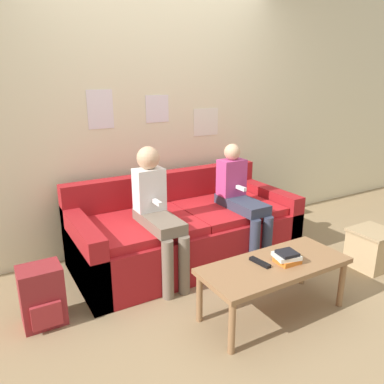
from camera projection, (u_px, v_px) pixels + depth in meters
name	position (u px, v px, depth m)	size (l,w,h in m)	color
ground_plane	(219.00, 285.00, 3.04)	(10.00, 10.00, 0.00)	#937A56
wall_back	(156.00, 112.00, 3.59)	(8.00, 0.06, 2.60)	beige
couch	(185.00, 231.00, 3.43)	(2.00, 0.91, 0.76)	maroon
coffee_table	(274.00, 269.00, 2.59)	(1.07, 0.45, 0.39)	#8E6642
person_left	(157.00, 208.00, 2.99)	(0.24, 0.61, 1.10)	#756656
person_right	(241.00, 197.00, 3.39)	(0.24, 0.61, 1.05)	#33384C
tv_remote	(260.00, 262.00, 2.56)	(0.06, 0.17, 0.02)	black
book_stack	(287.00, 257.00, 2.57)	(0.19, 0.17, 0.08)	orange
storage_box	(371.00, 248.00, 3.31)	(0.35, 0.34, 0.35)	tan
backpack	(42.00, 296.00, 2.52)	(0.28, 0.25, 0.42)	maroon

